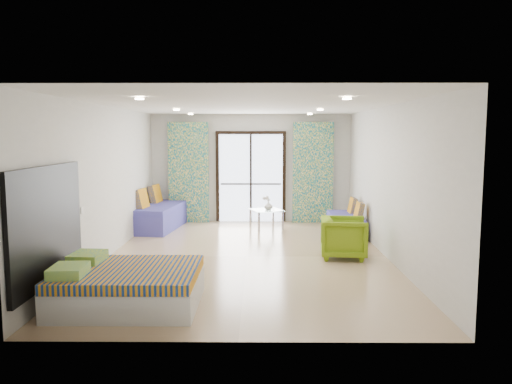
{
  "coord_description": "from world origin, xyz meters",
  "views": [
    {
      "loc": [
        0.23,
        -8.81,
        2.19
      ],
      "look_at": [
        0.16,
        0.2,
        1.15
      ],
      "focal_mm": 35.0,
      "sensor_mm": 36.0,
      "label": 1
    }
  ],
  "objects_px": {
    "bed": "(127,286)",
    "armchair": "(344,236)",
    "daybed_left": "(160,215)",
    "coffee_table": "(266,212)",
    "daybed_right": "(346,224)"
  },
  "relations": [
    {
      "from": "bed",
      "to": "daybed_right",
      "type": "relative_size",
      "value": 1.11
    },
    {
      "from": "daybed_left",
      "to": "daybed_right",
      "type": "bearing_deg",
      "value": -2.84
    },
    {
      "from": "coffee_table",
      "to": "bed",
      "type": "bearing_deg",
      "value": -109.11
    },
    {
      "from": "bed",
      "to": "armchair",
      "type": "bearing_deg",
      "value": 38.42
    },
    {
      "from": "daybed_right",
      "to": "coffee_table",
      "type": "xyz_separation_m",
      "value": [
        -1.74,
        0.78,
        0.15
      ]
    },
    {
      "from": "bed",
      "to": "coffee_table",
      "type": "xyz_separation_m",
      "value": [
        1.85,
        5.35,
        0.14
      ]
    },
    {
      "from": "daybed_right",
      "to": "coffee_table",
      "type": "distance_m",
      "value": 1.91
    },
    {
      "from": "bed",
      "to": "daybed_right",
      "type": "distance_m",
      "value": 5.81
    },
    {
      "from": "armchair",
      "to": "daybed_left",
      "type": "bearing_deg",
      "value": 59.88
    },
    {
      "from": "daybed_left",
      "to": "daybed_right",
      "type": "relative_size",
      "value": 1.31
    },
    {
      "from": "daybed_left",
      "to": "coffee_table",
      "type": "bearing_deg",
      "value": 7.97
    },
    {
      "from": "bed",
      "to": "daybed_left",
      "type": "distance_m",
      "value": 5.35
    },
    {
      "from": "coffee_table",
      "to": "daybed_left",
      "type": "bearing_deg",
      "value": -179.22
    },
    {
      "from": "daybed_left",
      "to": "coffee_table",
      "type": "height_order",
      "value": "daybed_left"
    },
    {
      "from": "daybed_left",
      "to": "armchair",
      "type": "bearing_deg",
      "value": -28.6
    }
  ]
}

